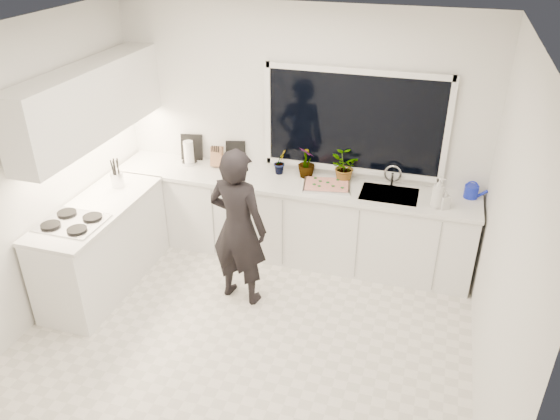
% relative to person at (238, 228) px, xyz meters
% --- Properties ---
extents(floor, '(4.00, 3.50, 0.02)m').
position_rel_person_xyz_m(floor, '(0.26, -0.54, -0.82)').
color(floor, beige).
rests_on(floor, ground).
extents(wall_back, '(4.00, 0.02, 2.70)m').
position_rel_person_xyz_m(wall_back, '(0.26, 1.22, 0.54)').
color(wall_back, white).
rests_on(wall_back, ground).
extents(wall_left, '(0.02, 3.50, 2.70)m').
position_rel_person_xyz_m(wall_left, '(-1.75, -0.54, 0.54)').
color(wall_left, white).
rests_on(wall_left, ground).
extents(wall_right, '(0.02, 3.50, 2.70)m').
position_rel_person_xyz_m(wall_right, '(2.27, -0.54, 0.54)').
color(wall_right, white).
rests_on(wall_right, ground).
extents(ceiling, '(4.00, 3.50, 0.02)m').
position_rel_person_xyz_m(ceiling, '(0.26, -0.54, 1.90)').
color(ceiling, white).
rests_on(ceiling, wall_back).
extents(window, '(1.80, 0.02, 1.00)m').
position_rel_person_xyz_m(window, '(0.86, 1.18, 0.74)').
color(window, black).
rests_on(window, wall_back).
extents(base_cabinets_back, '(3.92, 0.58, 0.88)m').
position_rel_person_xyz_m(base_cabinets_back, '(0.26, 0.91, -0.37)').
color(base_cabinets_back, white).
rests_on(base_cabinets_back, floor).
extents(base_cabinets_left, '(0.58, 1.60, 0.88)m').
position_rel_person_xyz_m(base_cabinets_left, '(-1.41, -0.19, -0.37)').
color(base_cabinets_left, white).
rests_on(base_cabinets_left, floor).
extents(countertop_back, '(3.94, 0.62, 0.04)m').
position_rel_person_xyz_m(countertop_back, '(0.26, 0.90, 0.09)').
color(countertop_back, silver).
rests_on(countertop_back, base_cabinets_back).
extents(countertop_left, '(0.62, 1.60, 0.04)m').
position_rel_person_xyz_m(countertop_left, '(-1.41, -0.19, 0.09)').
color(countertop_left, silver).
rests_on(countertop_left, base_cabinets_left).
extents(upper_cabinets, '(0.34, 2.10, 0.70)m').
position_rel_person_xyz_m(upper_cabinets, '(-1.53, 0.16, 1.04)').
color(upper_cabinets, white).
rests_on(upper_cabinets, wall_left).
extents(sink, '(0.58, 0.42, 0.14)m').
position_rel_person_xyz_m(sink, '(1.31, 0.91, 0.06)').
color(sink, silver).
rests_on(sink, countertop_back).
extents(faucet, '(0.03, 0.03, 0.22)m').
position_rel_person_xyz_m(faucet, '(1.31, 1.11, 0.22)').
color(faucet, silver).
rests_on(faucet, countertop_back).
extents(stovetop, '(0.56, 0.48, 0.03)m').
position_rel_person_xyz_m(stovetop, '(-1.43, -0.54, 0.13)').
color(stovetop, black).
rests_on(stovetop, countertop_left).
extents(person, '(0.64, 0.48, 1.62)m').
position_rel_person_xyz_m(person, '(0.00, 0.00, 0.00)').
color(person, black).
rests_on(person, floor).
extents(pizza_tray, '(0.54, 0.44, 0.03)m').
position_rel_person_xyz_m(pizza_tray, '(0.66, 0.88, 0.13)').
color(pizza_tray, '#B8B8BC').
rests_on(pizza_tray, countertop_back).
extents(pizza, '(0.49, 0.39, 0.01)m').
position_rel_person_xyz_m(pizza, '(0.66, 0.88, 0.14)').
color(pizza, '#AE3817').
rests_on(pizza, pizza_tray).
extents(watering_can, '(0.18, 0.18, 0.13)m').
position_rel_person_xyz_m(watering_can, '(2.10, 1.07, 0.18)').
color(watering_can, '#1321B2').
rests_on(watering_can, countertop_back).
extents(paper_towel_roll, '(0.13, 0.13, 0.26)m').
position_rel_person_xyz_m(paper_towel_roll, '(-0.96, 1.01, 0.24)').
color(paper_towel_roll, white).
rests_on(paper_towel_roll, countertop_back).
extents(knife_block, '(0.14, 0.12, 0.22)m').
position_rel_person_xyz_m(knife_block, '(-0.64, 1.05, 0.22)').
color(knife_block, '#8D5941').
rests_on(knife_block, countertop_back).
extents(utensil_crock, '(0.16, 0.16, 0.16)m').
position_rel_person_xyz_m(utensil_crock, '(-1.43, 0.26, 0.19)').
color(utensil_crock, silver).
rests_on(utensil_crock, countertop_left).
extents(picture_frame_large, '(0.22, 0.07, 0.28)m').
position_rel_person_xyz_m(picture_frame_large, '(-0.45, 1.15, 0.25)').
color(picture_frame_large, black).
rests_on(picture_frame_large, countertop_back).
extents(picture_frame_small, '(0.25, 0.07, 0.30)m').
position_rel_person_xyz_m(picture_frame_small, '(-0.99, 1.15, 0.26)').
color(picture_frame_small, black).
rests_on(picture_frame_small, countertop_back).
extents(herb_plants, '(0.96, 0.33, 0.34)m').
position_rel_person_xyz_m(herb_plants, '(0.60, 1.07, 0.27)').
color(herb_plants, '#26662D').
rests_on(herb_plants, countertop_back).
extents(soap_bottles, '(0.22, 0.17, 0.32)m').
position_rel_person_xyz_m(soap_bottles, '(1.80, 0.76, 0.26)').
color(soap_bottles, '#D8BF66').
rests_on(soap_bottles, countertop_back).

